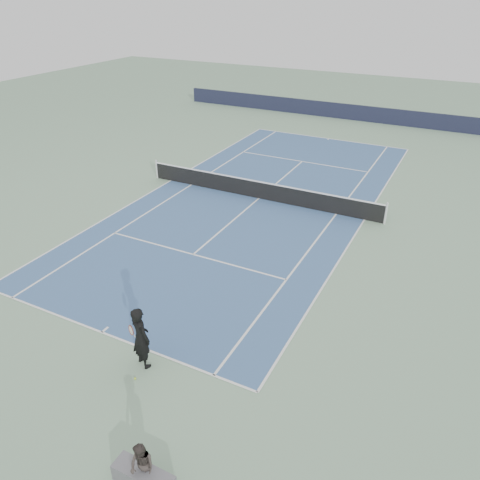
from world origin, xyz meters
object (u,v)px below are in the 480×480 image
at_px(tennis_player, 141,337).
at_px(tennis_ball, 135,378).
at_px(spectator_bench, 143,472).
at_px(tennis_net, 259,190).

xyz_separation_m(tennis_player, tennis_ball, (0.15, -0.62, -0.96)).
height_order(tennis_player, tennis_ball, tennis_player).
distance_m(tennis_player, spectator_bench, 3.88).
bearing_deg(tennis_net, tennis_ball, -80.37).
bearing_deg(tennis_player, tennis_net, 99.41).
bearing_deg(tennis_ball, tennis_net, 99.63).
height_order(tennis_net, spectator_bench, spectator_bench).
relative_size(tennis_player, spectator_bench, 1.32).
bearing_deg(tennis_player, spectator_bench, -52.60).
distance_m(tennis_net, spectator_bench, 16.05).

